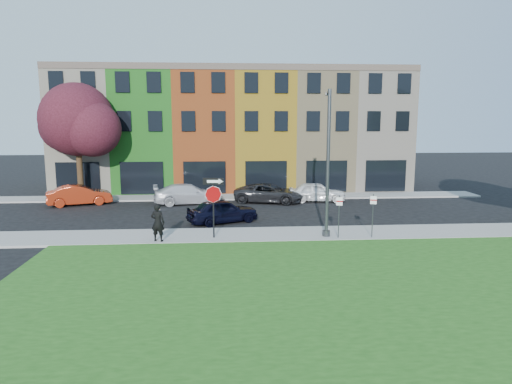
{
  "coord_description": "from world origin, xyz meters",
  "views": [
    {
      "loc": [
        -3.44,
        -20.65,
        6.24
      ],
      "look_at": [
        -1.69,
        4.0,
        2.23
      ],
      "focal_mm": 32.0,
      "sensor_mm": 36.0,
      "label": 1
    }
  ],
  "objects": [
    {
      "name": "parking_sign_a",
      "position": [
        2.43,
        1.89,
        1.51
      ],
      "size": [
        0.31,
        0.14,
        2.23
      ],
      "rotation": [
        0.0,
        0.0,
        -0.34
      ],
      "color": "#404245",
      "rests_on": "sidewalk_near"
    },
    {
      "name": "parked_car_white",
      "position": [
        3.55,
        12.93,
        0.73
      ],
      "size": [
        2.52,
        4.61,
        1.46
      ],
      "primitive_type": "imported",
      "rotation": [
        0.0,
        0.0,
        1.48
      ],
      "color": "white",
      "rests_on": "ground"
    },
    {
      "name": "parked_car_dark",
      "position": [
        -0.11,
        12.76,
        0.71
      ],
      "size": [
        4.96,
        6.31,
        1.42
      ],
      "primitive_type": "imported",
      "rotation": [
        0.0,
        0.0,
        1.3
      ],
      "color": "black",
      "rests_on": "ground"
    },
    {
      "name": "sidewalk_far",
      "position": [
        -3.0,
        15.0,
        0.06
      ],
      "size": [
        40.0,
        2.4,
        0.12
      ],
      "primitive_type": "cube",
      "color": "gray",
      "rests_on": "ground"
    },
    {
      "name": "rowhouse_block",
      "position": [
        -2.5,
        21.18,
        4.99
      ],
      "size": [
        30.0,
        10.12,
        10.0
      ],
      "color": "beige",
      "rests_on": "ground"
    },
    {
      "name": "ground",
      "position": [
        0.0,
        0.0,
        0.0
      ],
      "size": [
        120.0,
        120.0,
        0.0
      ],
      "primitive_type": "plane",
      "color": "black",
      "rests_on": "ground"
    },
    {
      "name": "parked_car_silver",
      "position": [
        -6.05,
        12.64,
        0.73
      ],
      "size": [
        3.78,
        5.76,
        1.47
      ],
      "primitive_type": "imported",
      "rotation": [
        0.0,
        0.0,
        1.74
      ],
      "color": "silver",
      "rests_on": "ground"
    },
    {
      "name": "man",
      "position": [
        -6.77,
        1.9,
        1.08
      ],
      "size": [
        0.92,
        0.8,
        1.92
      ],
      "primitive_type": "imported",
      "rotation": [
        0.0,
        0.0,
        2.89
      ],
      "color": "black",
      "rests_on": "sidewalk_near"
    },
    {
      "name": "parking_sign_b",
      "position": [
        4.2,
        1.89,
        1.54
      ],
      "size": [
        0.31,
        0.14,
        2.28
      ],
      "rotation": [
        0.0,
        0.0,
        -0.32
      ],
      "color": "#404245",
      "rests_on": "sidewalk_near"
    },
    {
      "name": "stop_sign",
      "position": [
        -4.0,
        2.39,
        2.34
      ],
      "size": [
        1.05,
        0.15,
        3.11
      ],
      "rotation": [
        0.0,
        0.0,
        -0.1
      ],
      "color": "black",
      "rests_on": "sidewalk_near"
    },
    {
      "name": "tree_purple",
      "position": [
        -14.31,
        14.87,
        5.99
      ],
      "size": [
        6.57,
        5.75,
        8.75
      ],
      "color": "black",
      "rests_on": "sidewalk_far"
    },
    {
      "name": "sedan_near",
      "position": [
        -3.55,
        6.28,
        0.73
      ],
      "size": [
        4.89,
        5.54,
        1.45
      ],
      "primitive_type": "imported",
      "rotation": [
        0.0,
        0.0,
        1.99
      ],
      "color": "black",
      "rests_on": "ground"
    },
    {
      "name": "street_lamp",
      "position": [
        1.92,
        2.5,
        3.94
      ],
      "size": [
        0.73,
        2.56,
        7.57
      ],
      "rotation": [
        0.0,
        0.0,
        -0.17
      ],
      "color": "#404245",
      "rests_on": "sidewalk_near"
    },
    {
      "name": "parked_car_red",
      "position": [
        -13.89,
        12.69,
        0.74
      ],
      "size": [
        4.32,
        5.43,
        1.47
      ],
      "primitive_type": "imported",
      "rotation": [
        0.0,
        0.0,
        1.9
      ],
      "color": "maroon",
      "rests_on": "ground"
    },
    {
      "name": "sidewalk_near",
      "position": [
        2.0,
        3.0,
        0.06
      ],
      "size": [
        40.0,
        3.0,
        0.12
      ],
      "primitive_type": "cube",
      "color": "gray",
      "rests_on": "ground"
    }
  ]
}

